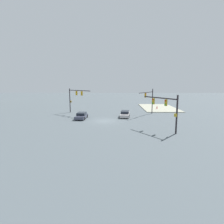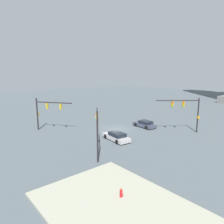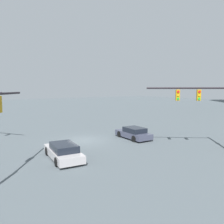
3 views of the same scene
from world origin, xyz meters
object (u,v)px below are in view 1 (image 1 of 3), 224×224
object	(u,v)px
traffic_signal_near_corner	(149,97)
sedan_car_approaching	(81,116)
traffic_signal_opposite_side	(167,106)
fire_hydrant_on_curb	(157,107)
traffic_signal_cross_street	(75,96)
sedan_car_waiting_far	(125,114)

from	to	relation	value
traffic_signal_near_corner	sedan_car_approaching	xyz separation A→B (m)	(-4.94, 14.20, -3.24)
traffic_signal_opposite_side	sedan_car_approaching	bearing A→B (deg)	22.37
traffic_signal_opposite_side	fire_hydrant_on_curb	world-z (taller)	traffic_signal_opposite_side
traffic_signal_cross_street	sedan_car_approaching	world-z (taller)	traffic_signal_cross_street
traffic_signal_opposite_side	traffic_signal_cross_street	size ratio (longest dim) A/B	1.02
traffic_signal_opposite_side	sedan_car_waiting_far	bearing A→B (deg)	-8.83
sedan_car_approaching	sedan_car_waiting_far	size ratio (longest dim) A/B	0.89
traffic_signal_near_corner	fire_hydrant_on_curb	bearing A→B (deg)	-168.42
fire_hydrant_on_curb	traffic_signal_opposite_side	bearing A→B (deg)	170.62
traffic_signal_opposite_side	traffic_signal_cross_street	xyz separation A→B (m)	(15.94, 16.64, 0.33)
traffic_signal_opposite_side	sedan_car_approaching	distance (m)	17.30
traffic_signal_opposite_side	sedan_car_approaching	world-z (taller)	traffic_signal_opposite_side
traffic_signal_near_corner	sedan_car_waiting_far	size ratio (longest dim) A/B	1.15
traffic_signal_near_corner	traffic_signal_opposite_side	size ratio (longest dim) A/B	0.98
traffic_signal_cross_street	fire_hydrant_on_curb	size ratio (longest dim) A/B	7.96
traffic_signal_near_corner	traffic_signal_cross_street	bearing A→B (deg)	-58.99
traffic_signal_near_corner	fire_hydrant_on_curb	xyz separation A→B (m)	(7.92, -3.64, -3.32)
traffic_signal_opposite_side	fire_hydrant_on_curb	bearing A→B (deg)	-43.30
sedan_car_waiting_far	fire_hydrant_on_curb	xyz separation A→B (m)	(10.73, -9.11, -0.09)
traffic_signal_near_corner	traffic_signal_cross_street	distance (m)	16.76
traffic_signal_opposite_side	traffic_signal_near_corner	bearing A→B (deg)	-34.08
traffic_signal_opposite_side	sedan_car_waiting_far	xyz separation A→B (m)	(11.58, 5.42, -3.11)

